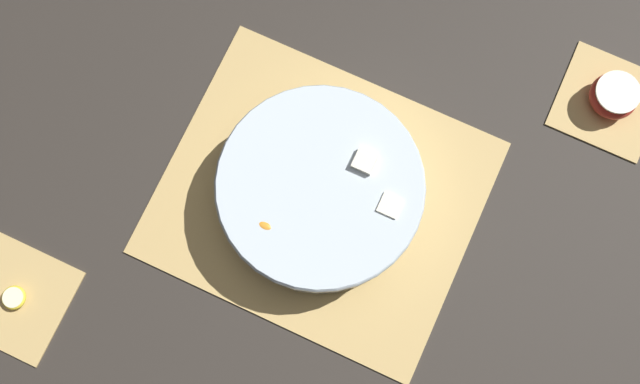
% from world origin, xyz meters
% --- Properties ---
extents(ground_plane, '(6.00, 6.00, 0.00)m').
position_xyz_m(ground_plane, '(0.00, 0.00, 0.00)').
color(ground_plane, '#2D2823').
extents(bamboo_mat_center, '(0.41, 0.35, 0.01)m').
position_xyz_m(bamboo_mat_center, '(-0.00, 0.00, 0.00)').
color(bamboo_mat_center, tan).
rests_on(bamboo_mat_center, ground_plane).
extents(coaster_mat_near_left, '(0.13, 0.13, 0.01)m').
position_xyz_m(coaster_mat_near_left, '(-0.30, -0.29, 0.00)').
color(coaster_mat_near_left, tan).
rests_on(coaster_mat_near_left, ground_plane).
extents(coaster_mat_far_right, '(0.13, 0.13, 0.01)m').
position_xyz_m(coaster_mat_far_right, '(0.30, 0.29, 0.00)').
color(coaster_mat_far_right, tan).
rests_on(coaster_mat_far_right, ground_plane).
extents(fruit_salad_bowl, '(0.26, 0.26, 0.08)m').
position_xyz_m(fruit_salad_bowl, '(0.00, 0.00, 0.05)').
color(fruit_salad_bowl, silver).
rests_on(fruit_salad_bowl, bamboo_mat_center).
extents(apple_half, '(0.07, 0.07, 0.04)m').
position_xyz_m(apple_half, '(0.30, 0.29, 0.03)').
color(apple_half, '#B72D23').
rests_on(apple_half, coaster_mat_far_right).
extents(banana_coin_single, '(0.03, 0.03, 0.01)m').
position_xyz_m(banana_coin_single, '(-0.30, -0.29, 0.01)').
color(banana_coin_single, '#F7EFC6').
rests_on(banana_coin_single, coaster_mat_near_left).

